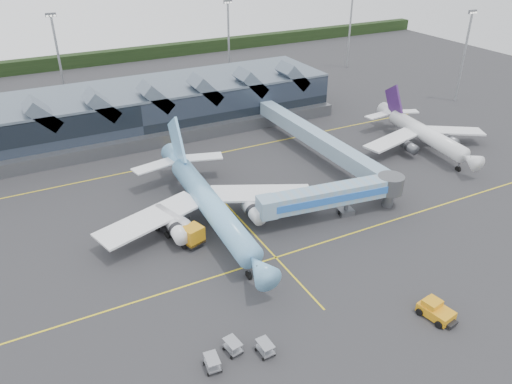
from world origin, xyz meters
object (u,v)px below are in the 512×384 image
fuel_truck (175,223)px  jet_bridge (342,194)px  regional_jet (423,133)px  pushback_tug (436,311)px  main_airliner (208,202)px

fuel_truck → jet_bridge: bearing=-32.3°
regional_jet → pushback_tug: regional_jet is taller
pushback_tug → fuel_truck: bearing=114.9°
jet_bridge → fuel_truck: (-25.02, 6.63, -1.80)m
main_airliner → regional_jet: bearing=9.9°
regional_jet → jet_bridge: regional_jet is taller
main_airliner → fuel_truck: size_ratio=3.75×
main_airliner → regional_jet: (49.95, 6.63, -0.47)m
main_airliner → fuel_truck: main_airliner is taller
regional_jet → fuel_truck: size_ratio=2.85×
regional_jet → fuel_truck: bearing=-165.1°
main_airliner → regional_jet: 50.39m
regional_jet → main_airliner: bearing=-165.1°
pushback_tug → jet_bridge: bearing=71.5°
main_airliner → pushback_tug: main_airliner is taller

